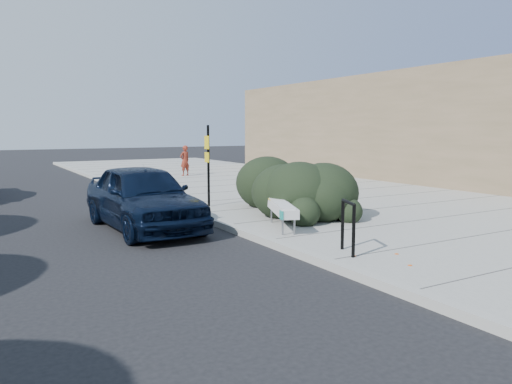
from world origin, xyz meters
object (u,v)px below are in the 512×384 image
bench (282,208)px  bike_rack (348,222)px  pedestrian (185,161)px  sign_post (208,160)px  sedan_navy (143,197)px

bench → bike_rack: bike_rack is taller
bench → pedestrian: size_ratio=1.29×
bench → pedestrian: (3.26, 14.12, 0.30)m
bike_rack → sign_post: (0.18, 6.76, 0.81)m
bench → bike_rack: bearing=-72.7°
sign_post → sedan_navy: bearing=-148.7°
bike_rack → sedan_navy: size_ratio=0.21×
sign_post → pedestrian: 10.60m
bench → sign_post: (-0.07, 4.08, 0.94)m
bench → sedan_navy: bearing=161.5°
sedan_navy → pedestrian: bearing=61.3°
bench → bike_rack: (-0.25, -2.68, 0.13)m
bench → pedestrian: pedestrian is taller
bike_rack → sign_post: bearing=110.1°
bench → pedestrian: 14.49m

